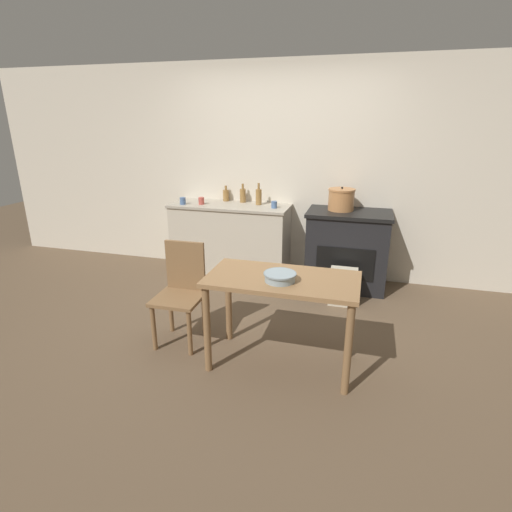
# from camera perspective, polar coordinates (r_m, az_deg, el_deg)

# --- Properties ---
(ground_plane) EXTENTS (14.00, 14.00, 0.00)m
(ground_plane) POSITION_cam_1_polar(r_m,az_deg,el_deg) (3.92, -1.56, -9.93)
(ground_plane) COLOR brown
(wall_back) EXTENTS (8.00, 0.07, 2.55)m
(wall_back) POSITION_cam_1_polar(r_m,az_deg,el_deg) (5.00, 3.79, 11.85)
(wall_back) COLOR beige
(wall_back) RESTS_ON ground_plane
(counter_cabinet) EXTENTS (1.47, 0.56, 0.90)m
(counter_cabinet) POSITION_cam_1_polar(r_m,az_deg,el_deg) (5.04, -3.65, 2.34)
(counter_cabinet) COLOR beige
(counter_cabinet) RESTS_ON ground_plane
(stove) EXTENTS (0.94, 0.61, 0.91)m
(stove) POSITION_cam_1_polar(r_m,az_deg,el_deg) (4.76, 12.86, 0.92)
(stove) COLOR black
(stove) RESTS_ON ground_plane
(work_table) EXTENTS (1.16, 0.59, 0.76)m
(work_table) POSITION_cam_1_polar(r_m,az_deg,el_deg) (3.09, 3.76, -5.13)
(work_table) COLOR #997047
(work_table) RESTS_ON ground_plane
(chair) EXTENTS (0.41, 0.41, 0.89)m
(chair) POSITION_cam_1_polar(r_m,az_deg,el_deg) (3.56, -10.61, -4.85)
(chair) COLOR olive
(chair) RESTS_ON ground_plane
(flour_sack) EXTENTS (0.28, 0.20, 0.39)m
(flour_sack) POSITION_cam_1_polar(r_m,az_deg,el_deg) (4.38, 12.32, -4.30)
(flour_sack) COLOR beige
(flour_sack) RESTS_ON ground_plane
(stock_pot) EXTENTS (0.30, 0.30, 0.27)m
(stock_pot) POSITION_cam_1_polar(r_m,az_deg,el_deg) (4.67, 12.09, 7.90)
(stock_pot) COLOR #B77A47
(stock_pot) RESTS_ON stove
(mixing_bowl_large) EXTENTS (0.24, 0.24, 0.07)m
(mixing_bowl_large) POSITION_cam_1_polar(r_m,az_deg,el_deg) (2.96, 3.44, -2.93)
(mixing_bowl_large) COLOR #93A8B2
(mixing_bowl_large) RESTS_ON work_table
(bottle_far_left) EXTENTS (0.08, 0.08, 0.20)m
(bottle_far_left) POSITION_cam_1_polar(r_m,az_deg,el_deg) (5.14, -4.31, 8.67)
(bottle_far_left) COLOR olive
(bottle_far_left) RESTS_ON counter_cabinet
(bottle_left) EXTENTS (0.07, 0.07, 0.26)m
(bottle_left) POSITION_cam_1_polar(r_m,az_deg,el_deg) (4.90, 0.38, 8.51)
(bottle_left) COLOR olive
(bottle_left) RESTS_ON counter_cabinet
(bottle_mid_left) EXTENTS (0.07, 0.07, 0.23)m
(bottle_mid_left) POSITION_cam_1_polar(r_m,az_deg,el_deg) (5.04, -1.90, 8.68)
(bottle_mid_left) COLOR olive
(bottle_mid_left) RESTS_ON counter_cabinet
(cup_center_left) EXTENTS (0.07, 0.07, 0.09)m
(cup_center_left) POSITION_cam_1_polar(r_m,az_deg,el_deg) (4.97, -7.81, 7.82)
(cup_center_left) COLOR #B74C42
(cup_center_left) RESTS_ON counter_cabinet
(cup_center) EXTENTS (0.07, 0.07, 0.09)m
(cup_center) POSITION_cam_1_polar(r_m,az_deg,el_deg) (5.00, -10.41, 7.75)
(cup_center) COLOR #4C6B99
(cup_center) RESTS_ON counter_cabinet
(cup_center_right) EXTENTS (0.07, 0.07, 0.08)m
(cup_center_right) POSITION_cam_1_polar(r_m,az_deg,el_deg) (4.72, 2.60, 7.35)
(cup_center_right) COLOR #4C6B99
(cup_center_right) RESTS_ON counter_cabinet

